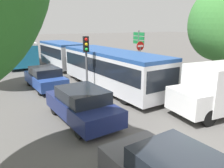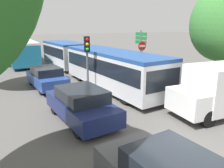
{
  "view_description": "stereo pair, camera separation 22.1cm",
  "coord_description": "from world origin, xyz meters",
  "px_view_note": "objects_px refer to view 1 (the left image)",
  "views": [
    {
      "loc": [
        -5.16,
        -3.9,
        4.02
      ],
      "look_at": [
        0.2,
        5.05,
        1.2
      ],
      "focal_mm": 35.0,
      "sensor_mm": 36.0,
      "label": 1
    },
    {
      "loc": [
        -4.97,
        -4.01,
        4.02
      ],
      "look_at": [
        0.2,
        5.05,
        1.2
      ],
      "focal_mm": 35.0,
      "sensor_mm": 36.0,
      "label": 2
    }
  ],
  "objects_px": {
    "queued_car_navy": "(82,105)",
    "tree_right_near": "(219,26)",
    "direction_sign_post": "(139,43)",
    "traffic_light": "(86,52)",
    "articulated_bus": "(86,60)",
    "no_entry_sign": "(140,54)",
    "queued_car_blue": "(45,78)",
    "city_bus_rear": "(17,50)"
  },
  "relations": [
    {
      "from": "traffic_light",
      "to": "tree_right_near",
      "type": "xyz_separation_m",
      "value": [
        7.2,
        -3.47,
        1.48
      ]
    },
    {
      "from": "articulated_bus",
      "to": "tree_right_near",
      "type": "distance_m",
      "value": 9.43
    },
    {
      "from": "direction_sign_post",
      "to": "tree_right_near",
      "type": "height_order",
      "value": "tree_right_near"
    },
    {
      "from": "articulated_bus",
      "to": "tree_right_near",
      "type": "relative_size",
      "value": 2.63
    },
    {
      "from": "traffic_light",
      "to": "city_bus_rear",
      "type": "bearing_deg",
      "value": -159.82
    },
    {
      "from": "queued_car_blue",
      "to": "tree_right_near",
      "type": "distance_m",
      "value": 11.29
    },
    {
      "from": "direction_sign_post",
      "to": "no_entry_sign",
      "type": "bearing_deg",
      "value": 54.7
    },
    {
      "from": "queued_car_navy",
      "to": "tree_right_near",
      "type": "distance_m",
      "value": 9.66
    },
    {
      "from": "traffic_light",
      "to": "direction_sign_post",
      "type": "height_order",
      "value": "direction_sign_post"
    },
    {
      "from": "traffic_light",
      "to": "no_entry_sign",
      "type": "xyz_separation_m",
      "value": [
        5.29,
        1.64,
        -0.62
      ]
    },
    {
      "from": "queued_car_navy",
      "to": "no_entry_sign",
      "type": "bearing_deg",
      "value": -56.55
    },
    {
      "from": "queued_car_blue",
      "to": "direction_sign_post",
      "type": "height_order",
      "value": "direction_sign_post"
    },
    {
      "from": "articulated_bus",
      "to": "no_entry_sign",
      "type": "bearing_deg",
      "value": 58.0
    },
    {
      "from": "queued_car_navy",
      "to": "tree_right_near",
      "type": "xyz_separation_m",
      "value": [
        9.1,
        0.14,
        3.24
      ]
    },
    {
      "from": "articulated_bus",
      "to": "queued_car_navy",
      "type": "relative_size",
      "value": 3.86
    },
    {
      "from": "queued_car_navy",
      "to": "queued_car_blue",
      "type": "distance_m",
      "value": 5.91
    },
    {
      "from": "no_entry_sign",
      "to": "tree_right_near",
      "type": "bearing_deg",
      "value": 20.53
    },
    {
      "from": "articulated_bus",
      "to": "queued_car_navy",
      "type": "xyz_separation_m",
      "value": [
        -3.56,
        -7.33,
        -0.67
      ]
    },
    {
      "from": "queued_car_blue",
      "to": "no_entry_sign",
      "type": "relative_size",
      "value": 1.46
    },
    {
      "from": "tree_right_near",
      "to": "direction_sign_post",
      "type": "bearing_deg",
      "value": 97.49
    },
    {
      "from": "traffic_light",
      "to": "tree_right_near",
      "type": "distance_m",
      "value": 8.13
    },
    {
      "from": "city_bus_rear",
      "to": "no_entry_sign",
      "type": "xyz_separation_m",
      "value": [
        7.13,
        -12.73,
        0.46
      ]
    },
    {
      "from": "city_bus_rear",
      "to": "articulated_bus",
      "type": "bearing_deg",
      "value": -159.25
    },
    {
      "from": "no_entry_sign",
      "to": "tree_right_near",
      "type": "relative_size",
      "value": 0.45
    },
    {
      "from": "city_bus_rear",
      "to": "queued_car_navy",
      "type": "bearing_deg",
      "value": -177.64
    },
    {
      "from": "queued_car_blue",
      "to": "no_entry_sign",
      "type": "bearing_deg",
      "value": -97.92
    },
    {
      "from": "articulated_bus",
      "to": "queued_car_blue",
      "type": "relative_size",
      "value": 4.01
    },
    {
      "from": "articulated_bus",
      "to": "city_bus_rear",
      "type": "relative_size",
      "value": 1.44
    },
    {
      "from": "direction_sign_post",
      "to": "tree_right_near",
      "type": "relative_size",
      "value": 0.57
    },
    {
      "from": "queued_car_navy",
      "to": "no_entry_sign",
      "type": "relative_size",
      "value": 1.52
    },
    {
      "from": "articulated_bus",
      "to": "tree_right_near",
      "type": "bearing_deg",
      "value": 35.47
    },
    {
      "from": "articulated_bus",
      "to": "traffic_light",
      "type": "height_order",
      "value": "traffic_light"
    },
    {
      "from": "direction_sign_post",
      "to": "traffic_light",
      "type": "bearing_deg",
      "value": 25.06
    },
    {
      "from": "queued_car_blue",
      "to": "queued_car_navy",
      "type": "bearing_deg",
      "value": 177.73
    },
    {
      "from": "queued_car_blue",
      "to": "direction_sign_post",
      "type": "distance_m",
      "value": 8.52
    },
    {
      "from": "articulated_bus",
      "to": "city_bus_rear",
      "type": "height_order",
      "value": "city_bus_rear"
    },
    {
      "from": "articulated_bus",
      "to": "queued_car_blue",
      "type": "xyz_separation_m",
      "value": [
        -3.6,
        -1.42,
        -0.7
      ]
    },
    {
      "from": "articulated_bus",
      "to": "city_bus_rear",
      "type": "xyz_separation_m",
      "value": [
        -3.5,
        10.64,
        0.01
      ]
    },
    {
      "from": "city_bus_rear",
      "to": "tree_right_near",
      "type": "height_order",
      "value": "tree_right_near"
    },
    {
      "from": "no_entry_sign",
      "to": "tree_right_near",
      "type": "height_order",
      "value": "tree_right_near"
    },
    {
      "from": "articulated_bus",
      "to": "no_entry_sign",
      "type": "xyz_separation_m",
      "value": [
        3.63,
        -2.08,
        0.47
      ]
    },
    {
      "from": "city_bus_rear",
      "to": "direction_sign_post",
      "type": "distance_m",
      "value": 13.88
    }
  ]
}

